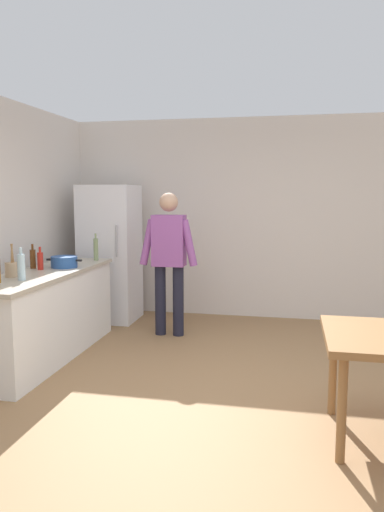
{
  "coord_description": "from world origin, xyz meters",
  "views": [
    {
      "loc": [
        0.47,
        -3.65,
        1.68
      ],
      "look_at": [
        -0.51,
        1.06,
        1.07
      ],
      "focal_mm": 33.98,
      "sensor_mm": 36.0,
      "label": 1
    }
  ],
  "objects": [
    {
      "name": "ground_plane",
      "position": [
        0.0,
        0.0,
        0.0
      ],
      "size": [
        14.0,
        14.0,
        0.0
      ],
      "primitive_type": "plane",
      "color": "#936D47"
    },
    {
      "name": "wall_back",
      "position": [
        0.0,
        3.0,
        1.35
      ],
      "size": [
        6.4,
        0.12,
        2.7
      ],
      "primitive_type": "cube",
      "color": "silver",
      "rests_on": "ground_plane"
    },
    {
      "name": "kitchen_counter",
      "position": [
        -2.0,
        0.8,
        0.45
      ],
      "size": [
        0.64,
        2.2,
        0.9
      ],
      "color": "white",
      "rests_on": "ground_plane"
    },
    {
      "name": "refrigerator",
      "position": [
        -1.9,
        2.4,
        0.9
      ],
      "size": [
        0.7,
        0.67,
        1.8
      ],
      "color": "white",
      "rests_on": "ground_plane"
    },
    {
      "name": "person",
      "position": [
        -0.95,
        1.85,
        0.98
      ],
      "size": [
        0.7,
        0.22,
        1.7
      ],
      "color": "#1E1E2D",
      "rests_on": "ground_plane"
    },
    {
      "name": "cooking_pot",
      "position": [
        -1.92,
        1.11,
        0.96
      ],
      "size": [
        0.4,
        0.28,
        0.12
      ],
      "color": "#285193",
      "rests_on": "kitchen_counter"
    },
    {
      "name": "utensil_jar",
      "position": [
        -2.13,
        0.44,
        0.98
      ],
      "size": [
        0.11,
        0.11,
        0.32
      ],
      "color": "tan",
      "rests_on": "kitchen_counter"
    },
    {
      "name": "bottle_sauce_red",
      "position": [
        -2.09,
        0.91,
        1.0
      ],
      "size": [
        0.06,
        0.06,
        0.24
      ],
      "color": "#B22319",
      "rests_on": "kitchen_counter"
    },
    {
      "name": "bottle_water_clear",
      "position": [
        -1.95,
        0.31,
        1.03
      ],
      "size": [
        0.07,
        0.07,
        0.3
      ],
      "color": "silver",
      "rests_on": "kitchen_counter"
    },
    {
      "name": "bottle_beer_brown",
      "position": [
        -2.21,
        0.98,
        1.01
      ],
      "size": [
        0.06,
        0.06,
        0.26
      ],
      "color": "#5B3314",
      "rests_on": "kitchen_counter"
    },
    {
      "name": "bottle_vinegar_tall",
      "position": [
        -1.81,
        1.71,
        1.04
      ],
      "size": [
        0.06,
        0.06,
        0.32
      ],
      "color": "gray",
      "rests_on": "kitchen_counter"
    }
  ]
}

